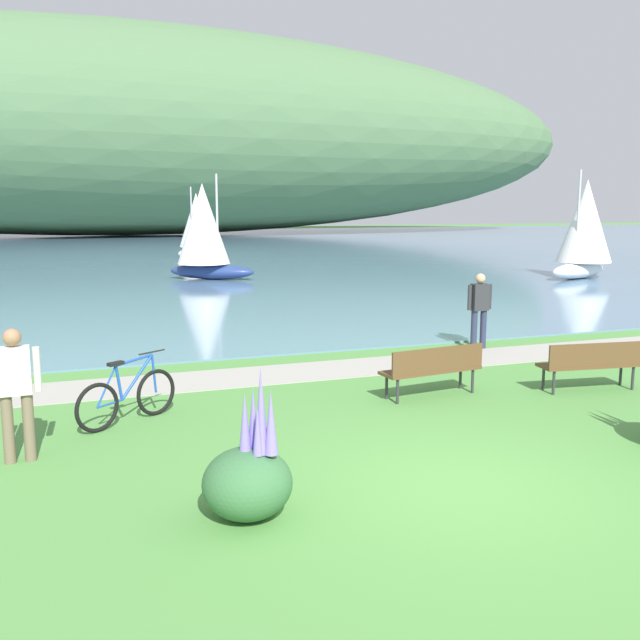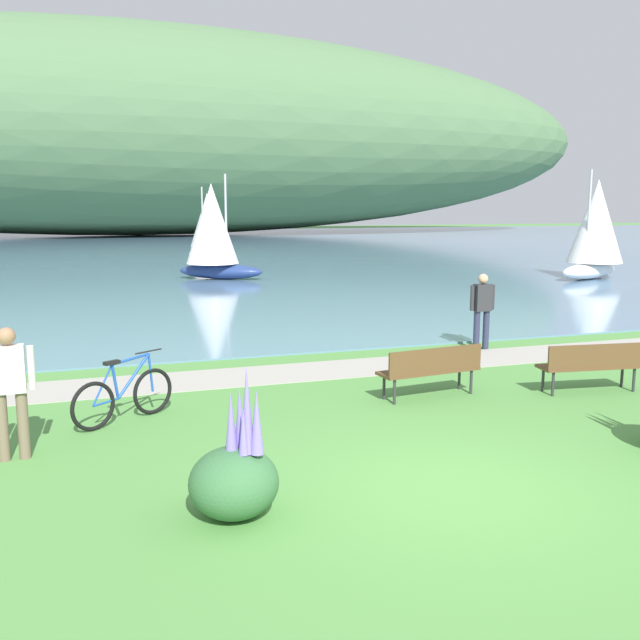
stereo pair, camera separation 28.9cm
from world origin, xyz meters
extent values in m
plane|color=#518E42|center=(0.00, 0.00, 0.00)|extent=(200.00, 200.00, 0.00)
cube|color=#5B7F9E|center=(0.00, 47.46, 0.02)|extent=(180.00, 80.00, 0.04)
ellipsoid|color=#4C7047|center=(1.38, 71.50, 10.93)|extent=(107.36, 28.00, 21.78)
cube|color=#A39E93|center=(0.00, 5.90, 0.01)|extent=(60.00, 1.50, 0.01)
cube|color=brown|center=(1.52, 3.57, 0.45)|extent=(1.84, 0.69, 0.05)
cube|color=brown|center=(1.55, 3.36, 0.68)|extent=(1.79, 0.26, 0.40)
cylinder|color=#2D2D33|center=(0.74, 3.64, 0.23)|extent=(0.05, 0.05, 0.45)
cylinder|color=#2D2D33|center=(2.26, 3.83, 0.23)|extent=(0.05, 0.05, 0.45)
cylinder|color=#2D2D33|center=(0.78, 3.31, 0.23)|extent=(0.05, 0.05, 0.45)
cylinder|color=#2D2D33|center=(2.30, 3.49, 0.23)|extent=(0.05, 0.05, 0.45)
cube|color=brown|center=(4.32, 2.99, 0.45)|extent=(1.85, 0.71, 0.05)
cube|color=brown|center=(4.30, 2.78, 0.68)|extent=(1.79, 0.27, 0.40)
cylinder|color=#2D2D33|center=(3.58, 3.26, 0.23)|extent=(0.05, 0.05, 0.45)
cylinder|color=#2D2D33|center=(5.10, 3.06, 0.23)|extent=(0.05, 0.05, 0.45)
cylinder|color=#2D2D33|center=(3.54, 2.92, 0.23)|extent=(0.05, 0.05, 0.45)
cylinder|color=#2D2D33|center=(5.06, 2.73, 0.23)|extent=(0.05, 0.05, 0.45)
torus|color=black|center=(-2.99, 4.01, 0.36)|extent=(0.64, 0.44, 0.72)
torus|color=black|center=(-3.87, 3.44, 0.36)|extent=(0.64, 0.44, 0.72)
cylinder|color=#1E4CB2|center=(-3.27, 3.83, 0.67)|extent=(0.53, 0.36, 0.61)
cylinder|color=#1E4CB2|center=(-3.31, 3.80, 0.94)|extent=(0.58, 0.39, 0.09)
cylinder|color=#1E4CB2|center=(-3.55, 3.65, 0.65)|extent=(0.13, 0.10, 0.54)
cylinder|color=#1E4CB2|center=(-3.69, 3.56, 0.37)|extent=(0.38, 0.26, 0.05)
cylinder|color=#1E4CB2|center=(-3.73, 3.53, 0.64)|extent=(0.33, 0.22, 0.56)
cylinder|color=#1E4CB2|center=(-3.01, 3.99, 0.66)|extent=(0.09, 0.08, 0.60)
cube|color=black|center=(-3.58, 3.63, 0.94)|extent=(0.26, 0.21, 0.05)
cylinder|color=black|center=(-3.03, 3.98, 1.00)|extent=(0.42, 0.28, 0.02)
cylinder|color=#282D47|center=(4.31, 6.70, 0.44)|extent=(0.14, 0.14, 0.88)
cylinder|color=#282D47|center=(4.55, 6.70, 0.44)|extent=(0.14, 0.14, 0.88)
cube|color=#2D2D33|center=(4.43, 6.70, 1.18)|extent=(0.38, 0.22, 0.60)
sphere|color=tan|center=(4.43, 6.70, 1.60)|extent=(0.22, 0.22, 0.22)
cylinder|color=#2D2D33|center=(4.17, 6.70, 1.18)|extent=(0.09, 0.09, 0.56)
cylinder|color=#2D2D33|center=(4.69, 6.70, 1.18)|extent=(0.09, 0.09, 0.56)
cylinder|color=#72604C|center=(-4.96, 2.54, 0.44)|extent=(0.14, 0.14, 0.88)
cylinder|color=#72604C|center=(-4.72, 2.55, 0.44)|extent=(0.14, 0.14, 0.88)
cube|color=silver|center=(-4.84, 2.55, 1.18)|extent=(0.39, 0.24, 0.60)
sphere|color=#9E7051|center=(-4.84, 2.55, 1.60)|extent=(0.22, 0.22, 0.22)
cylinder|color=silver|center=(-4.58, 2.56, 1.18)|extent=(0.09, 0.09, 0.56)
ellipsoid|color=#386B3D|center=(-2.51, 0.04, 0.37)|extent=(0.94, 0.94, 0.74)
cylinder|color=#386B3D|center=(-2.43, -0.10, 0.65)|extent=(0.02, 0.02, 0.12)
cone|color=#8470D1|center=(-2.43, -0.10, 0.97)|extent=(0.10, 0.10, 0.51)
cylinder|color=#386B3D|center=(-2.42, 0.10, 0.65)|extent=(0.02, 0.02, 0.12)
cone|color=#8470D1|center=(-2.42, 0.10, 1.03)|extent=(0.13, 0.13, 0.65)
cylinder|color=#386B3D|center=(-2.38, -0.08, 0.65)|extent=(0.02, 0.02, 0.12)
cone|color=#8470D1|center=(-2.38, -0.08, 0.95)|extent=(0.11, 0.11, 0.47)
cylinder|color=#386B3D|center=(-2.29, -0.11, 0.65)|extent=(0.02, 0.02, 0.12)
cone|color=#8470D1|center=(-2.29, -0.11, 1.05)|extent=(0.14, 0.14, 0.67)
cylinder|color=#386B3D|center=(-2.37, -0.05, 0.65)|extent=(0.02, 0.02, 0.12)
cone|color=#8470D1|center=(-2.37, -0.05, 1.16)|extent=(0.15, 0.15, 0.90)
cylinder|color=#386B3D|center=(-2.52, 0.03, 0.65)|extent=(0.02, 0.02, 0.12)
cone|color=#8470D1|center=(-2.52, 0.03, 1.02)|extent=(0.13, 0.13, 0.62)
ellipsoid|color=navy|center=(1.55, 23.32, 0.37)|extent=(3.81, 2.94, 0.67)
cylinder|color=#B2B2B2|center=(1.80, 23.16, 2.62)|extent=(0.10, 0.10, 3.82)
cone|color=white|center=(1.25, 23.51, 2.43)|extent=(3.13, 3.13, 3.44)
ellipsoid|color=white|center=(16.84, 18.34, 0.39)|extent=(4.11, 2.56, 0.70)
cylinder|color=#B2B2B2|center=(16.55, 18.22, 2.73)|extent=(0.10, 0.10, 3.98)
cone|color=white|center=(17.18, 18.48, 2.53)|extent=(3.09, 3.09, 3.59)
ellipsoid|color=white|center=(2.99, 36.50, 0.36)|extent=(3.05, 3.51, 0.64)
cylinder|color=#B2B2B2|center=(2.82, 36.28, 2.50)|extent=(0.09, 0.09, 3.65)
cone|color=white|center=(3.20, 36.77, 2.32)|extent=(3.04, 3.04, 3.28)
camera|label=1|loc=(-4.07, -6.61, 3.20)|focal=39.03mm
camera|label=2|loc=(-3.79, -6.70, 3.20)|focal=39.03mm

